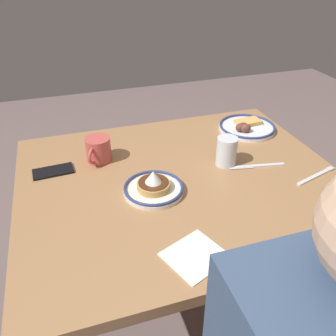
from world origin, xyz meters
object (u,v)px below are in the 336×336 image
(drinking_glass, at_px, (226,153))
(fork_near, at_px, (317,175))
(plate_near_main, at_px, (154,187))
(butter_knife, at_px, (257,166))
(coffee_mug, at_px, (98,149))
(paper_napkin, at_px, (195,256))
(cell_phone, at_px, (53,171))
(plate_center_pancakes, at_px, (247,127))

(drinking_glass, distance_m, fork_near, 0.33)
(plate_near_main, xyz_separation_m, fork_near, (-0.59, 0.09, -0.02))
(fork_near, bearing_deg, butter_knife, -35.47)
(butter_knife, bearing_deg, coffee_mug, -22.07)
(drinking_glass, height_order, paper_napkin, drinking_glass)
(cell_phone, distance_m, butter_knife, 0.76)
(plate_center_pancakes, xyz_separation_m, butter_knife, (0.11, 0.29, -0.01))
(fork_near, height_order, butter_knife, same)
(plate_center_pancakes, distance_m, coffee_mug, 0.67)
(coffee_mug, xyz_separation_m, butter_knife, (-0.56, 0.23, -0.05))
(cell_phone, relative_size, paper_napkin, 0.96)
(drinking_glass, relative_size, fork_near, 0.56)
(plate_center_pancakes, relative_size, drinking_glass, 2.26)
(coffee_mug, height_order, cell_phone, coffee_mug)
(plate_center_pancakes, xyz_separation_m, fork_near, (-0.06, 0.41, -0.01))
(cell_phone, relative_size, butter_knife, 0.67)
(plate_center_pancakes, bearing_deg, fork_near, 98.57)
(fork_near, relative_size, butter_knife, 0.92)
(plate_near_main, bearing_deg, fork_near, 171.44)
(plate_near_main, bearing_deg, paper_napkin, 95.01)
(cell_phone, height_order, fork_near, cell_phone)
(coffee_mug, bearing_deg, fork_near, 154.45)
(plate_center_pancakes, height_order, butter_knife, plate_center_pancakes)
(coffee_mug, distance_m, butter_knife, 0.61)
(plate_center_pancakes, height_order, drinking_glass, drinking_glass)
(cell_phone, bearing_deg, drinking_glass, 163.78)
(plate_center_pancakes, distance_m, cell_phone, 0.85)
(plate_center_pancakes, distance_m, butter_knife, 0.31)
(coffee_mug, xyz_separation_m, cell_phone, (0.17, 0.03, -0.04))
(butter_knife, bearing_deg, paper_napkin, 42.06)
(plate_near_main, xyz_separation_m, paper_napkin, (-0.03, 0.31, -0.02))
(drinking_glass, bearing_deg, paper_napkin, 55.03)
(paper_napkin, bearing_deg, plate_center_pancakes, -128.00)
(coffee_mug, height_order, paper_napkin, coffee_mug)
(plate_near_main, bearing_deg, drinking_glass, -163.98)
(plate_center_pancakes, distance_m, drinking_glass, 0.32)
(fork_near, bearing_deg, plate_near_main, -8.56)
(plate_near_main, xyz_separation_m, plate_center_pancakes, (-0.53, -0.32, -0.00))
(drinking_glass, relative_size, butter_knife, 0.52)
(drinking_glass, height_order, butter_knife, drinking_glass)
(plate_center_pancakes, bearing_deg, drinking_glass, 47.33)
(paper_napkin, bearing_deg, coffee_mug, -73.32)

